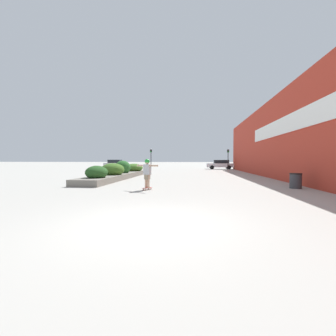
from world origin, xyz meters
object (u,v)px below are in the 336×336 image
(car_center_left, at_px, (220,164))
(skateboarder, at_px, (147,170))
(trash_bin, at_px, (296,181))
(skateboard, at_px, (147,188))
(car_leftmost, at_px, (277,164))
(car_center_right, at_px, (116,164))
(traffic_light_right, at_px, (228,156))
(traffic_light_left, at_px, (151,156))

(car_center_left, bearing_deg, skateboarder, 166.15)
(skateboarder, relative_size, trash_bin, 1.81)
(trash_bin, xyz_separation_m, car_center_left, (-1.17, 24.85, 0.38))
(skateboard, distance_m, trash_bin, 7.81)
(car_leftmost, bearing_deg, skateboard, 150.47)
(skateboarder, distance_m, car_center_right, 32.57)
(skateboard, height_order, trash_bin, trash_bin)
(skateboard, relative_size, traffic_light_right, 0.19)
(traffic_light_left, xyz_separation_m, traffic_light_right, (11.73, 0.03, -0.04))
(skateboard, height_order, traffic_light_right, traffic_light_right)
(skateboarder, distance_m, car_center_left, 27.10)
(skateboarder, height_order, traffic_light_left, traffic_light_left)
(traffic_light_right, bearing_deg, car_leftmost, 27.99)
(car_leftmost, xyz_separation_m, car_center_left, (-9.30, -1.55, 0.01))
(skateboard, distance_m, car_center_right, 32.58)
(car_center_right, bearing_deg, traffic_light_right, 71.46)
(car_center_left, bearing_deg, trash_bin, -177.29)
(trash_bin, height_order, car_leftmost, car_leftmost)
(traffic_light_left, bearing_deg, traffic_light_right, 0.15)
(skateboarder, relative_size, traffic_light_left, 0.47)
(skateboarder, distance_m, traffic_light_right, 24.49)
(skateboarder, bearing_deg, traffic_light_left, 130.54)
(skateboarder, relative_size, car_center_left, 0.34)
(car_center_left, distance_m, traffic_light_left, 11.41)
(car_center_right, bearing_deg, traffic_light_left, 50.66)
(car_center_left, relative_size, traffic_light_right, 1.41)
(car_leftmost, bearing_deg, car_center_right, 85.65)
(car_leftmost, relative_size, traffic_light_right, 1.34)
(trash_bin, distance_m, car_center_left, 24.88)
(skateboard, bearing_deg, trash_bin, 40.59)
(skateboard, bearing_deg, car_center_right, 142.56)
(skateboard, bearing_deg, car_center_left, 105.92)
(traffic_light_left, bearing_deg, car_center_left, 15.32)
(skateboard, height_order, car_center_right, car_center_right)
(trash_bin, bearing_deg, skateboarder, -169.18)
(skateboard, distance_m, traffic_light_left, 23.83)
(car_center_left, bearing_deg, skateboard, 166.15)
(car_leftmost, xyz_separation_m, traffic_light_left, (-20.22, -4.55, 1.39))
(car_center_right, bearing_deg, skateboarder, 22.79)
(car_center_left, height_order, traffic_light_left, traffic_light_left)
(skateboard, height_order, traffic_light_left, traffic_light_left)
(trash_bin, bearing_deg, traffic_light_left, 118.96)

